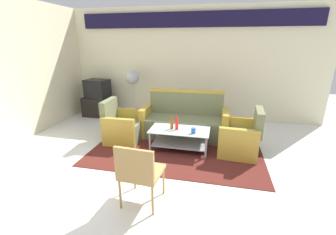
% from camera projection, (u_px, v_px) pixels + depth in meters
% --- Properties ---
extents(ground_plane, '(14.00, 14.00, 0.00)m').
position_uv_depth(ground_plane, '(165.00, 175.00, 3.54)').
color(ground_plane, white).
extents(wall_back, '(6.52, 0.19, 2.80)m').
position_uv_depth(wall_back, '(192.00, 61.00, 5.91)').
color(wall_back, beige).
rests_on(wall_back, ground).
extents(rug, '(3.14, 2.10, 0.01)m').
position_uv_depth(rug, '(177.00, 148.00, 4.44)').
color(rug, '#511E19').
rests_on(rug, ground).
extents(couch, '(1.81, 0.78, 0.96)m').
position_uv_depth(couch, '(184.00, 122.00, 4.94)').
color(couch, '#6B704C').
rests_on(couch, rug).
extents(armchair_left, '(0.72, 0.78, 0.85)m').
position_uv_depth(armchair_left, '(123.00, 127.00, 4.72)').
color(armchair_left, '#6B704C').
rests_on(armchair_left, rug).
extents(armchair_right, '(0.75, 0.81, 0.85)m').
position_uv_depth(armchair_right, '(240.00, 139.00, 4.17)').
color(armchair_right, '#6B704C').
rests_on(armchair_right, rug).
extents(coffee_table, '(1.10, 0.60, 0.40)m').
position_uv_depth(coffee_table, '(180.00, 136.00, 4.33)').
color(coffee_table, silver).
rests_on(coffee_table, rug).
extents(bottle_red, '(0.06, 0.06, 0.28)m').
position_uv_depth(bottle_red, '(177.00, 124.00, 4.24)').
color(bottle_red, red).
rests_on(bottle_red, coffee_table).
extents(bottle_brown, '(0.06, 0.06, 0.25)m').
position_uv_depth(bottle_brown, '(172.00, 124.00, 4.28)').
color(bottle_brown, brown).
rests_on(bottle_brown, coffee_table).
extents(cup, '(0.08, 0.08, 0.10)m').
position_uv_depth(cup, '(193.00, 131.00, 4.07)').
color(cup, '#2659A5').
rests_on(cup, coffee_table).
extents(tv_stand, '(0.80, 0.50, 0.52)m').
position_uv_depth(tv_stand, '(99.00, 106.00, 6.34)').
color(tv_stand, black).
rests_on(tv_stand, ground).
extents(television, '(0.66, 0.53, 0.48)m').
position_uv_depth(television, '(97.00, 89.00, 6.18)').
color(television, black).
rests_on(television, tv_stand).
extents(pedestal_fan, '(0.36, 0.36, 1.27)m').
position_uv_depth(pedestal_fan, '(133.00, 80.00, 5.94)').
color(pedestal_fan, '#2D2D33').
rests_on(pedestal_fan, ground).
extents(wicker_chair, '(0.51, 0.51, 0.84)m').
position_uv_depth(wicker_chair, '(139.00, 170.00, 2.75)').
color(wicker_chair, '#AD844C').
rests_on(wicker_chair, ground).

